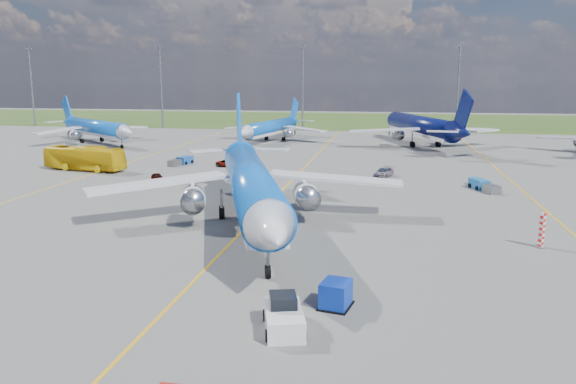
% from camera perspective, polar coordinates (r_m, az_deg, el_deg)
% --- Properties ---
extents(ground, '(400.00, 400.00, 0.00)m').
position_cam_1_polar(ground, '(44.70, -7.44, -6.81)').
color(ground, '#575754').
rests_on(ground, ground).
extents(grass_strip, '(400.00, 80.00, 0.01)m').
position_cam_1_polar(grass_strip, '(191.35, 6.31, 7.25)').
color(grass_strip, '#2D4719').
rests_on(grass_strip, ground).
extents(taxiway_lines, '(60.25, 160.00, 0.02)m').
position_cam_1_polar(taxiway_lines, '(70.70, -0.54, 0.12)').
color(taxiway_lines, orange).
rests_on(taxiway_lines, ground).
extents(floodlight_masts, '(202.20, 0.50, 22.70)m').
position_cam_1_polar(floodlight_masts, '(150.42, 9.19, 10.82)').
color(floodlight_masts, slate).
rests_on(floodlight_masts, ground).
extents(warning_post, '(0.50, 0.50, 3.00)m').
position_cam_1_polar(warning_post, '(51.60, 24.38, -3.53)').
color(warning_post, red).
rests_on(warning_post, ground).
extents(bg_jet_nw, '(46.06, 44.51, 9.60)m').
position_cam_1_polar(bg_jet_nw, '(129.80, -18.85, 4.71)').
color(bg_jet_nw, blue).
rests_on(bg_jet_nw, ground).
extents(bg_jet_nnw, '(32.31, 38.76, 9.00)m').
position_cam_1_polar(bg_jet_nnw, '(126.42, -1.73, 5.16)').
color(bg_jet_nnw, blue).
rests_on(bg_jet_nnw, ground).
extents(bg_jet_n, '(46.78, 53.49, 11.76)m').
position_cam_1_polar(bg_jet_n, '(122.22, 13.24, 4.64)').
color(bg_jet_n, '#070E41').
rests_on(bg_jet_n, ground).
extents(main_airliner, '(46.60, 53.38, 11.76)m').
position_cam_1_polar(main_airliner, '(54.65, -3.73, -3.33)').
color(main_airliner, blue).
rests_on(main_airliner, ground).
extents(pushback_tug, '(3.06, 5.67, 1.89)m').
position_cam_1_polar(pushback_tug, '(32.43, -0.44, -12.53)').
color(pushback_tug, silver).
rests_on(pushback_tug, ground).
extents(uld_container, '(2.01, 2.34, 1.64)m').
position_cam_1_polar(uld_container, '(35.46, 4.88, -10.30)').
color(uld_container, '#0C2EAA').
rests_on(uld_container, ground).
extents(apron_bus, '(13.76, 5.59, 3.73)m').
position_cam_1_polar(apron_bus, '(91.90, -19.98, 3.25)').
color(apron_bus, yellow).
rests_on(apron_bus, ground).
extents(service_car_a, '(2.97, 3.60, 1.16)m').
position_cam_1_polar(service_car_a, '(79.01, -13.14, 1.44)').
color(service_car_a, '#999999').
rests_on(service_car_a, ground).
extents(service_car_b, '(4.50, 3.05, 1.14)m').
position_cam_1_polar(service_car_b, '(90.17, -6.05, 2.90)').
color(service_car_b, '#999999').
rests_on(service_car_b, ground).
extents(service_car_c, '(3.31, 4.84, 1.30)m').
position_cam_1_polar(service_car_c, '(81.94, 9.70, 1.99)').
color(service_car_c, '#999999').
rests_on(service_car_c, ground).
extents(baggage_tug_w, '(3.34, 5.67, 1.24)m').
position_cam_1_polar(baggage_tug_w, '(75.17, 19.24, 0.60)').
color(baggage_tug_w, '#1A5E9E').
rests_on(baggage_tug_w, ground).
extents(baggage_tug_c, '(2.71, 5.63, 1.22)m').
position_cam_1_polar(baggage_tug_c, '(93.89, -10.78, 3.10)').
color(baggage_tug_c, '#1B51A5').
rests_on(baggage_tug_c, ground).
extents(baggage_tug_e, '(1.87, 4.37, 0.95)m').
position_cam_1_polar(baggage_tug_e, '(77.68, 18.72, 0.86)').
color(baggage_tug_e, '#196298').
rests_on(baggage_tug_e, ground).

